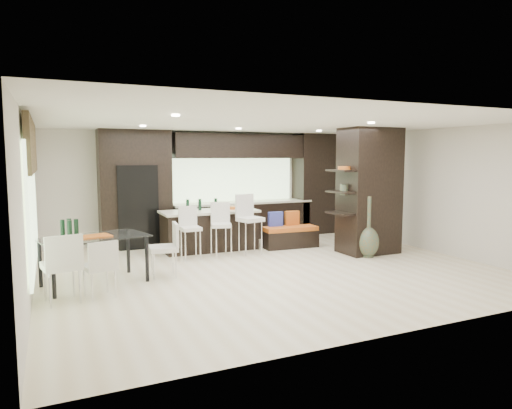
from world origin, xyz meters
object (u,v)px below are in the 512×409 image
stool_left (191,238)px  bench (290,237)px  chair_far (62,271)px  dining_table (95,261)px  chair_end (164,252)px  chair_near (99,271)px  kitchen_island (209,230)px  floor_vase (368,227)px  stool_right (250,230)px  stool_mid (221,235)px

stool_left → bench: bearing=4.3°
bench → chair_far: bearing=-152.2°
dining_table → chair_end: size_ratio=1.89×
stool_left → chair_near: bearing=-137.1°
kitchen_island → chair_near: size_ratio=2.66×
bench → floor_vase: (0.98, -1.57, 0.40)m
floor_vase → chair_end: size_ratio=1.47×
floor_vase → chair_far: 5.92m
stool_right → chair_near: stool_right is taller
stool_right → dining_table: (-3.27, -1.10, -0.12)m
dining_table → chair_near: size_ratio=2.05×
bench → dining_table: dining_table is taller
stool_right → floor_vase: (2.11, -1.30, 0.12)m
chair_near → dining_table: bearing=76.8°
stool_left → chair_near: stool_left is taller
stool_right → stool_left: bearing=165.5°
stool_left → bench: stool_left is taller
floor_vase → chair_end: bearing=177.3°
kitchen_island → dining_table: kitchen_island is taller
dining_table → chair_end: (1.14, 0.00, 0.04)m
floor_vase → kitchen_island: bearing=142.9°
stool_left → chair_end: size_ratio=1.00×
stool_right → chair_end: bearing=-165.6°
kitchen_island → stool_left: 1.00m
chair_far → stool_left: bearing=28.6°
bench → chair_near: size_ratio=1.58×
stool_mid → dining_table: 2.85m
kitchen_island → stool_left: size_ratio=2.46×
dining_table → stool_left: bearing=15.7°
stool_right → chair_near: bearing=-163.2°
bench → kitchen_island: bearing=167.9°
stool_left → stool_right: stool_right is taller
chair_far → chair_end: (1.65, 0.79, -0.03)m
stool_mid → stool_right: stool_right is taller
floor_vase → bench: bearing=121.9°
stool_mid → floor_vase: 3.07m
chair_near → chair_far: (-0.51, -0.03, 0.06)m
stool_left → bench: (2.44, 0.24, -0.19)m
chair_near → stool_left: bearing=30.9°
floor_vase → stool_right: bearing=148.3°
stool_mid → bench: 1.81m
floor_vase → dining_table: floor_vase is taller
stool_mid → chair_end: (-1.48, -1.13, -0.02)m
chair_near → chair_end: (1.14, 0.76, 0.03)m
floor_vase → chair_near: 5.41m
stool_mid → bench: stool_mid is taller
floor_vase → chair_end: (-4.24, 0.20, -0.20)m
stool_mid → stool_right: bearing=13.2°
kitchen_island → floor_vase: floor_vase is taller
dining_table → chair_end: chair_end is taller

